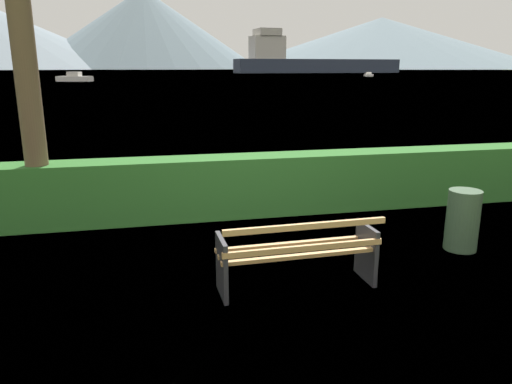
{
  "coord_description": "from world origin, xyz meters",
  "views": [
    {
      "loc": [
        -1.58,
        -4.94,
        2.48
      ],
      "look_at": [
        0.0,
        2.13,
        0.59
      ],
      "focal_mm": 33.85,
      "sensor_mm": 36.0,
      "label": 1
    }
  ],
  "objects_px": {
    "trash_bin": "(463,220)",
    "cargo_ship_large": "(306,61)",
    "park_bench": "(298,253)",
    "fishing_boat_near": "(369,75)",
    "sailboat_mid": "(75,78)",
    "tender_far": "(385,71)"
  },
  "relations": [
    {
      "from": "trash_bin",
      "to": "fishing_boat_near",
      "type": "relative_size",
      "value": 0.14
    },
    {
      "from": "cargo_ship_large",
      "to": "sailboat_mid",
      "type": "xyz_separation_m",
      "value": [
        -77.62,
        -107.22,
        -4.21
      ]
    },
    {
      "from": "park_bench",
      "to": "trash_bin",
      "type": "distance_m",
      "value": 2.68
    },
    {
      "from": "park_bench",
      "to": "cargo_ship_large",
      "type": "distance_m",
      "value": 203.5
    },
    {
      "from": "tender_far",
      "to": "fishing_boat_near",
      "type": "bearing_deg",
      "value": -118.95
    },
    {
      "from": "park_bench",
      "to": "fishing_boat_near",
      "type": "height_order",
      "value": "fishing_boat_near"
    },
    {
      "from": "park_bench",
      "to": "cargo_ship_large",
      "type": "xyz_separation_m",
      "value": [
        63.95,
        193.14,
        4.37
      ]
    },
    {
      "from": "park_bench",
      "to": "tender_far",
      "type": "distance_m",
      "value": 261.14
    },
    {
      "from": "trash_bin",
      "to": "sailboat_mid",
      "type": "distance_m",
      "value": 86.77
    },
    {
      "from": "cargo_ship_large",
      "to": "fishing_boat_near",
      "type": "bearing_deg",
      "value": -96.11
    },
    {
      "from": "park_bench",
      "to": "cargo_ship_large",
      "type": "height_order",
      "value": "cargo_ship_large"
    },
    {
      "from": "cargo_ship_large",
      "to": "sailboat_mid",
      "type": "distance_m",
      "value": 132.43
    },
    {
      "from": "fishing_boat_near",
      "to": "tender_far",
      "type": "relative_size",
      "value": 1.28
    },
    {
      "from": "park_bench",
      "to": "sailboat_mid",
      "type": "bearing_deg",
      "value": 99.04
    },
    {
      "from": "trash_bin",
      "to": "cargo_ship_large",
      "type": "relative_size",
      "value": 0.01
    },
    {
      "from": "fishing_boat_near",
      "to": "sailboat_mid",
      "type": "height_order",
      "value": "sailboat_mid"
    },
    {
      "from": "trash_bin",
      "to": "cargo_ship_large",
      "type": "bearing_deg",
      "value": 72.32
    },
    {
      "from": "cargo_ship_large",
      "to": "fishing_boat_near",
      "type": "distance_m",
      "value": 77.75
    },
    {
      "from": "park_bench",
      "to": "fishing_boat_near",
      "type": "bearing_deg",
      "value": 64.35
    },
    {
      "from": "park_bench",
      "to": "fishing_boat_near",
      "type": "distance_m",
      "value": 128.64
    },
    {
      "from": "fishing_boat_near",
      "to": "trash_bin",
      "type": "bearing_deg",
      "value": -114.73
    },
    {
      "from": "fishing_boat_near",
      "to": "tender_far",
      "type": "height_order",
      "value": "tender_far"
    }
  ]
}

